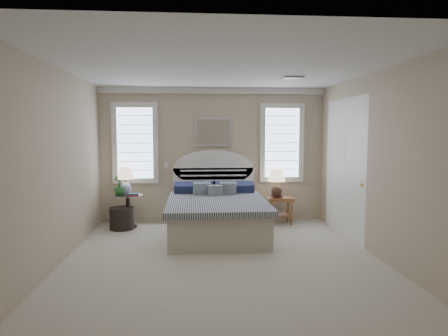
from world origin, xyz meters
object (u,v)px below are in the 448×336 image
side_table_left (128,208)px  nightstand_right (280,204)px  lamp_left (126,178)px  lamp_right (277,180)px  bed (216,213)px  floor_pot (122,218)px

side_table_left → nightstand_right: side_table_left is taller
side_table_left → lamp_left: lamp_left is taller
side_table_left → lamp_left: (-0.04, 0.03, 0.57)m
lamp_left → lamp_right: bearing=0.6°
bed → lamp_right: bed is taller
lamp_right → bed: bearing=-152.1°
bed → lamp_right: 1.47m
bed → side_table_left: size_ratio=3.61×
lamp_left → bed: bearing=-20.2°
bed → side_table_left: 1.75m
floor_pot → lamp_left: (0.06, 0.14, 0.75)m
floor_pot → lamp_right: (2.97, 0.17, 0.67)m
floor_pot → side_table_left: bearing=47.8°
floor_pot → lamp_right: lamp_right is taller
side_table_left → floor_pot: size_ratio=1.39×
floor_pot → lamp_left: size_ratio=0.86×
bed → side_table_left: bearing=160.3°
nightstand_right → floor_pot: (-3.05, -0.21, -0.18)m
lamp_left → side_table_left: bearing=-36.0°
lamp_right → side_table_left: bearing=-178.9°
floor_pot → lamp_right: size_ratio=0.80×
lamp_left → lamp_right: 2.91m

